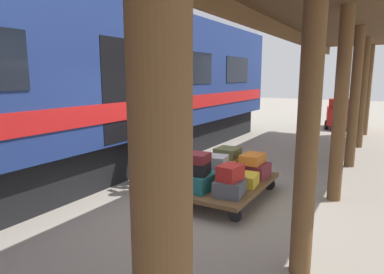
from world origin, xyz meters
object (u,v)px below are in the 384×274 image
Objects in this scene: suitcase_teal_softside at (199,181)px; suitcase_maroon_trunk at (196,158)px; suitcase_red_plastic at (230,173)px; suitcase_orange_carryall at (253,159)px; suitcase_yellow_case at (243,179)px; suitcase_slate_roller at (229,187)px; suitcase_navy_fabric at (215,175)px; suitcase_black_hardshell at (199,168)px; suitcase_gray_aluminum at (215,162)px; porter_by_door at (150,140)px; suitcase_burgundy_valise at (255,170)px; baggage_tug at (340,114)px; suitcase_olive_duffel at (228,153)px; luggage_cart at (228,185)px; train_car at (70,84)px; suitcase_tan_vintage at (228,165)px; porter_in_overalls at (173,145)px.

suitcase_maroon_trunk reaches higher than suitcase_teal_softside.
suitcase_orange_carryall is at bearing -87.80° from suitcase_red_plastic.
suitcase_slate_roller is (0.00, 0.60, 0.02)m from suitcase_yellow_case.
suitcase_black_hardshell is at bearing 90.28° from suitcase_navy_fabric.
suitcase_maroon_trunk reaches higher than suitcase_gray_aluminum.
suitcase_burgundy_valise is at bearing -166.05° from porter_by_door.
baggage_tug is (-0.95, -10.84, -0.07)m from suitcase_black_hardshell.
suitcase_burgundy_valise is at bearing -90.00° from suitcase_yellow_case.
suitcase_gray_aluminum reaches higher than suitcase_navy_fabric.
suitcase_olive_duffel is (0.59, -1.23, 0.27)m from suitcase_slate_roller.
luggage_cart is at bearing 180.00° from suitcase_navy_fabric.
luggage_cart is at bearing 177.86° from porter_by_door.
suitcase_burgundy_valise is at bearing -89.61° from suitcase_red_plastic.
suitcase_gray_aluminum is (-0.00, -0.61, 0.20)m from suitcase_teal_softside.
suitcase_slate_roller is 0.28× the size of baggage_tug.
train_car is 33.59× the size of suitcase_yellow_case.
suitcase_olive_duffel is at bearing -5.87° from suitcase_orange_carryall.
suitcase_slate_roller is 10.81m from baggage_tug.
suitcase_maroon_trunk is (0.01, 1.29, 0.17)m from suitcase_olive_duffel.
suitcase_tan_vintage is at bearing -91.53° from suitcase_maroon_trunk.
suitcase_tan_vintage is 1.29× the size of suitcase_gray_aluminum.
suitcase_black_hardshell is 0.19m from suitcase_maroon_trunk.
train_car reaches higher than suitcase_yellow_case.
suitcase_red_plastic reaches higher than suitcase_tan_vintage.
suitcase_olive_duffel is (0.59, -0.63, 0.29)m from suitcase_yellow_case.
suitcase_maroon_trunk is 0.94m from porter_in_overalls.
train_car is 9.68× the size of porter_in_overalls.
porter_in_overalls is at bearing -174.24° from train_car.
suitcase_burgundy_valise reaches higher than suitcase_slate_roller.
porter_by_door is 0.92× the size of baggage_tug.
suitcase_navy_fabric is at bearing -92.92° from suitcase_maroon_trunk.
suitcase_burgundy_valise is at bearing 180.00° from suitcase_tan_vintage.
suitcase_slate_roller is at bearing 90.00° from suitcase_burgundy_valise.
suitcase_gray_aluminum reaches higher than suitcase_teal_softside.
suitcase_tan_vintage is 0.32× the size of porter_in_overalls.
baggage_tug is (-2.51, -10.14, -0.30)m from porter_by_door.
suitcase_navy_fabric is 1.47× the size of suitcase_gray_aluminum.
suitcase_black_hardshell reaches higher than suitcase_orange_carryall.
suitcase_maroon_trunk is 0.24× the size of porter_in_overalls.
suitcase_slate_roller is at bearing 115.34° from suitcase_tan_vintage.
suitcase_orange_carryall is 0.31× the size of porter_by_door.
baggage_tug is (-0.96, -9.61, 0.17)m from suitcase_tan_vintage.
porter_in_overalls is (0.83, 0.17, 0.51)m from suitcase_navy_fabric.
porter_by_door reaches higher than suitcase_maroon_trunk.
porter_in_overalls reaches higher than suitcase_olive_duffel.
baggage_tug reaches higher than suitcase_burgundy_valise.
suitcase_teal_softside is 1.51× the size of suitcase_maroon_trunk.
suitcase_gray_aluminum reaches higher than suitcase_yellow_case.
suitcase_gray_aluminum is 0.71m from suitcase_maroon_trunk.
train_car is 7.61× the size of luggage_cart.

